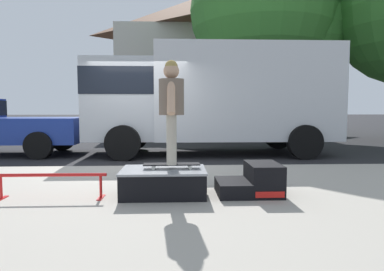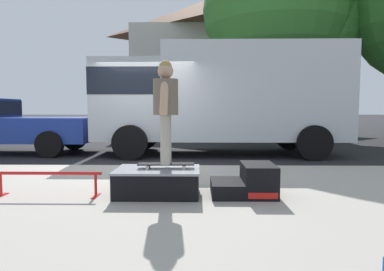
{
  "view_description": "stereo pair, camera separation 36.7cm",
  "coord_description": "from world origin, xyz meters",
  "px_view_note": "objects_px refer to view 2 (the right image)",
  "views": [
    {
      "loc": [
        0.98,
        -7.56,
        1.31
      ],
      "look_at": [
        1.24,
        -1.62,
        0.84
      ],
      "focal_mm": 31.65,
      "sensor_mm": 36.0,
      "label": 1
    },
    {
      "loc": [
        1.34,
        -7.57,
        1.31
      ],
      "look_at": [
        1.24,
        -1.62,
        0.84
      ],
      "focal_mm": 31.65,
      "sensor_mm": 36.0,
      "label": 2
    }
  ],
  "objects_px": {
    "grind_rail": "(48,178)",
    "skateboard": "(166,164)",
    "skate_box": "(158,181)",
    "street_tree_main": "(284,14)",
    "box_truck": "(218,95)",
    "skater_kid": "(166,103)",
    "kicker_ramp": "(249,182)"
  },
  "relations": [
    {
      "from": "box_truck",
      "to": "skateboard",
      "type": "bearing_deg",
      "value": -101.32
    },
    {
      "from": "kicker_ramp",
      "to": "grind_rail",
      "type": "xyz_separation_m",
      "value": [
        -2.74,
        -0.11,
        0.07
      ]
    },
    {
      "from": "kicker_ramp",
      "to": "street_tree_main",
      "type": "relative_size",
      "value": 0.1
    },
    {
      "from": "kicker_ramp",
      "to": "street_tree_main",
      "type": "bearing_deg",
      "value": 73.68
    },
    {
      "from": "kicker_ramp",
      "to": "box_truck",
      "type": "distance_m",
      "value": 5.35
    },
    {
      "from": "grind_rail",
      "to": "box_truck",
      "type": "bearing_deg",
      "value": 63.57
    },
    {
      "from": "grind_rail",
      "to": "skateboard",
      "type": "xyz_separation_m",
      "value": [
        1.6,
        0.15,
        0.17
      ]
    },
    {
      "from": "grind_rail",
      "to": "skater_kid",
      "type": "height_order",
      "value": "skater_kid"
    },
    {
      "from": "skate_box",
      "to": "box_truck",
      "type": "xyz_separation_m",
      "value": [
        1.14,
        5.16,
        1.39
      ]
    },
    {
      "from": "grind_rail",
      "to": "skater_kid",
      "type": "xyz_separation_m",
      "value": [
        1.6,
        0.15,
        1.01
      ]
    },
    {
      "from": "skate_box",
      "to": "kicker_ramp",
      "type": "xyz_separation_m",
      "value": [
        1.26,
        -0.0,
        -0.02
      ]
    },
    {
      "from": "box_truck",
      "to": "street_tree_main",
      "type": "distance_m",
      "value": 6.87
    },
    {
      "from": "skate_box",
      "to": "street_tree_main",
      "type": "distance_m",
      "value": 12.05
    },
    {
      "from": "skate_box",
      "to": "box_truck",
      "type": "bearing_deg",
      "value": 77.56
    },
    {
      "from": "skate_box",
      "to": "box_truck",
      "type": "relative_size",
      "value": 0.17
    },
    {
      "from": "skate_box",
      "to": "grind_rail",
      "type": "bearing_deg",
      "value": -175.55
    },
    {
      "from": "skate_box",
      "to": "street_tree_main",
      "type": "bearing_deg",
      "value": 67.37
    },
    {
      "from": "skateboard",
      "to": "street_tree_main",
      "type": "distance_m",
      "value": 11.89
    },
    {
      "from": "street_tree_main",
      "to": "skater_kid",
      "type": "bearing_deg",
      "value": -112.16
    },
    {
      "from": "kicker_ramp",
      "to": "skater_kid",
      "type": "xyz_separation_m",
      "value": [
        -1.14,
        0.04,
        1.09
      ]
    },
    {
      "from": "street_tree_main",
      "to": "box_truck",
      "type": "bearing_deg",
      "value": -121.83
    },
    {
      "from": "skate_box",
      "to": "kicker_ramp",
      "type": "bearing_deg",
      "value": -0.02
    },
    {
      "from": "skate_box",
      "to": "box_truck",
      "type": "distance_m",
      "value": 5.46
    },
    {
      "from": "skater_kid",
      "to": "street_tree_main",
      "type": "distance_m",
      "value": 11.57
    },
    {
      "from": "grind_rail",
      "to": "skateboard",
      "type": "bearing_deg",
      "value": 5.44
    },
    {
      "from": "skater_kid",
      "to": "box_truck",
      "type": "xyz_separation_m",
      "value": [
        1.02,
        5.12,
        0.32
      ]
    },
    {
      "from": "skate_box",
      "to": "skater_kid",
      "type": "distance_m",
      "value": 1.08
    },
    {
      "from": "skate_box",
      "to": "skateboard",
      "type": "xyz_separation_m",
      "value": [
        0.11,
        0.04,
        0.23
      ]
    },
    {
      "from": "skater_kid",
      "to": "box_truck",
      "type": "distance_m",
      "value": 5.23
    },
    {
      "from": "grind_rail",
      "to": "box_truck",
      "type": "xyz_separation_m",
      "value": [
        2.62,
        5.27,
        1.33
      ]
    },
    {
      "from": "box_truck",
      "to": "kicker_ramp",
      "type": "bearing_deg",
      "value": -88.68
    },
    {
      "from": "grind_rail",
      "to": "skateboard",
      "type": "height_order",
      "value": "skateboard"
    }
  ]
}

